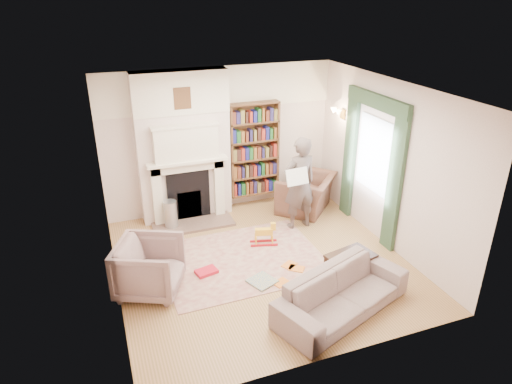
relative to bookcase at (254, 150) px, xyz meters
name	(u,v)px	position (x,y,z in m)	size (l,w,h in m)	color
floor	(261,262)	(-0.65, -2.12, -1.18)	(4.50, 4.50, 0.00)	olive
ceiling	(262,90)	(-0.65, -2.12, 1.62)	(4.50, 4.50, 0.00)	white
wall_back	(220,140)	(-0.65, 0.13, 0.22)	(4.50, 4.50, 0.00)	silver
wall_front	(336,260)	(-0.65, -4.37, 0.22)	(4.50, 4.50, 0.00)	silver
wall_left	(106,206)	(-2.90, -2.12, 0.22)	(4.50, 4.50, 0.00)	silver
wall_right	(388,165)	(1.60, -2.12, 0.22)	(4.50, 4.50, 0.00)	silver
fireplace	(184,148)	(-1.40, -0.07, 0.21)	(1.70, 0.58, 2.80)	silver
bookcase	(254,150)	(0.00, 0.00, 0.00)	(1.00, 0.24, 1.85)	brown
window	(374,154)	(1.58, -1.72, 0.27)	(0.02, 0.90, 1.30)	silver
curtain_left	(395,183)	(1.55, -2.42, 0.02)	(0.07, 0.32, 2.40)	#2A422C
curtain_right	(350,156)	(1.55, -1.02, 0.02)	(0.07, 0.32, 2.40)	#2A422C
pelmet	(377,101)	(1.54, -1.72, 1.20)	(0.09, 1.70, 0.24)	#2A422C
wall_sconce	(334,115)	(1.38, -0.62, 0.72)	(0.20, 0.24, 0.24)	gold
rug	(242,259)	(-0.92, -1.95, -1.17)	(2.58, 1.99, 0.01)	#C6B796
armchair_reading	(306,193)	(0.88, -0.62, -0.82)	(1.10, 0.96, 0.72)	#4C3129
armchair_left	(149,267)	(-2.44, -2.27, -0.77)	(0.87, 0.89, 0.81)	gray
sofa	(342,293)	(-0.05, -3.64, -0.88)	(2.02, 0.79, 0.59)	#A09584
man_reading	(300,184)	(0.43, -1.22, -0.30)	(0.64, 0.42, 1.74)	#534642
newspaper	(297,177)	(0.28, -1.42, -0.07)	(0.42, 0.02, 0.29)	white
coffee_table	(350,268)	(0.43, -3.05, -0.95)	(0.70, 0.45, 0.45)	black
paraffin_heater	(171,215)	(-1.80, -0.47, -0.90)	(0.24, 0.24, 0.55)	#B5B8BD
rocking_horse	(264,234)	(-0.41, -1.61, -0.97)	(0.47, 0.19, 0.42)	yellow
board_game	(262,281)	(-0.84, -2.66, -1.15)	(0.37, 0.37, 0.03)	#DFBE4E
game_box_lid	(206,272)	(-1.57, -2.13, -1.14)	(0.33, 0.22, 0.05)	red
comic_annuals	(289,272)	(-0.35, -2.56, -1.16)	(0.67, 0.66, 0.02)	red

